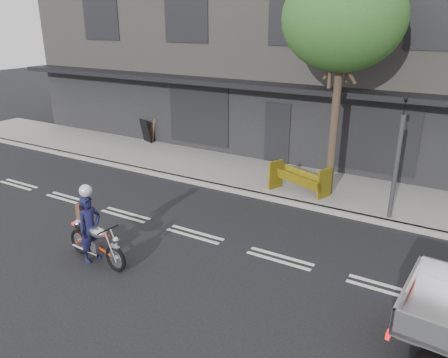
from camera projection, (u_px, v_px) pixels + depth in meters
ground at (195, 235)px, 11.37m from camera, size 80.00×80.00×0.00m
sidewalk at (271, 178)px, 15.15m from camera, size 32.00×3.20×0.15m
kerb at (249, 193)px, 13.85m from camera, size 32.00×0.20×0.15m
building_main at (337, 50)px, 19.13m from camera, size 26.00×10.00×8.00m
street_tree at (343, 19)px, 11.90m from camera, size 3.40×3.40×6.74m
traffic_light_pole at (396, 165)px, 11.51m from camera, size 0.12×0.12×3.50m
motorcycle at (96, 242)px, 9.95m from camera, size 1.93×0.56×0.99m
rider at (90, 229)px, 9.93m from camera, size 0.45×0.62×1.60m
construction_barrier at (296, 181)px, 13.34m from camera, size 1.85×1.29×0.96m
sandwich_board at (146, 131)px, 19.15m from camera, size 0.75×0.63×1.01m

